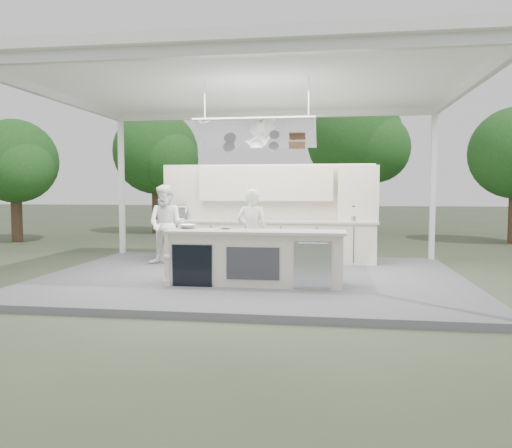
% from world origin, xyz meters
% --- Properties ---
extents(ground, '(90.00, 90.00, 0.00)m').
position_xyz_m(ground, '(0.00, 0.00, 0.00)').
color(ground, '#464E35').
rests_on(ground, ground).
extents(stage_deck, '(8.00, 6.00, 0.12)m').
position_xyz_m(stage_deck, '(0.00, 0.00, 0.06)').
color(stage_deck, '#56565B').
rests_on(stage_deck, ground).
extents(tent, '(8.20, 6.20, 3.86)m').
position_xyz_m(tent, '(0.00, -0.01, 3.71)').
color(tent, white).
rests_on(tent, ground).
extents(demo_island, '(3.10, 0.79, 0.95)m').
position_xyz_m(demo_island, '(0.18, -0.91, 0.60)').
color(demo_island, silver).
rests_on(demo_island, stage_deck).
extents(back_counter, '(5.08, 0.72, 0.95)m').
position_xyz_m(back_counter, '(0.00, 1.90, 0.60)').
color(back_counter, silver).
rests_on(back_counter, stage_deck).
extents(back_wall_unit, '(5.05, 0.48, 2.25)m').
position_xyz_m(back_wall_unit, '(0.44, 2.11, 1.57)').
color(back_wall_unit, silver).
rests_on(back_wall_unit, stage_deck).
extents(tree_cluster, '(19.55, 9.40, 5.85)m').
position_xyz_m(tree_cluster, '(-0.16, 9.77, 3.29)').
color(tree_cluster, '#503628').
rests_on(tree_cluster, ground).
extents(head_chef, '(0.66, 0.47, 1.68)m').
position_xyz_m(head_chef, '(0.02, -0.13, 0.96)').
color(head_chef, white).
rests_on(head_chef, stage_deck).
extents(sous_chef, '(0.89, 0.71, 1.77)m').
position_xyz_m(sous_chef, '(-2.09, 1.12, 1.00)').
color(sous_chef, white).
rests_on(sous_chef, stage_deck).
extents(toaster_oven, '(0.68, 0.56, 0.32)m').
position_xyz_m(toaster_oven, '(-2.20, 2.08, 1.23)').
color(toaster_oven, silver).
rests_on(toaster_oven, back_counter).
extents(bowl_large, '(0.40, 0.40, 0.08)m').
position_xyz_m(bowl_large, '(-1.10, -0.65, 1.11)').
color(bowl_large, silver).
rests_on(bowl_large, demo_island).
extents(bowl_small, '(0.28, 0.28, 0.07)m').
position_xyz_m(bowl_small, '(-0.39, -0.65, 1.10)').
color(bowl_small, silver).
rests_on(bowl_small, demo_island).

